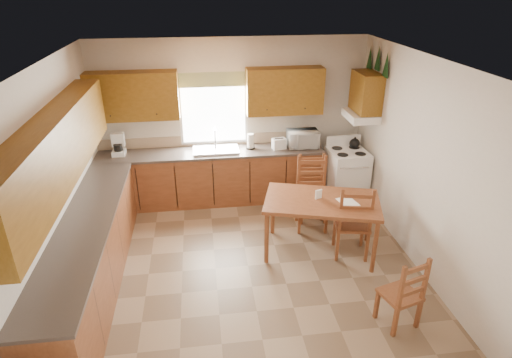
{
  "coord_description": "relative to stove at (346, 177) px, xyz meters",
  "views": [
    {
      "loc": [
        -0.53,
        -4.7,
        3.54
      ],
      "look_at": [
        0.15,
        0.3,
        1.15
      ],
      "focal_mm": 30.0,
      "sensor_mm": 36.0,
      "label": 1
    }
  ],
  "objects": [
    {
      "name": "floor",
      "position": [
        -1.88,
        -1.63,
        -0.45
      ],
      "size": [
        4.5,
        4.5,
        0.0
      ],
      "primitive_type": "plane",
      "color": "#876E54",
      "rests_on": "ground"
    },
    {
      "name": "ceiling",
      "position": [
        -1.88,
        -1.63,
        2.25
      ],
      "size": [
        4.5,
        4.5,
        0.0
      ],
      "primitive_type": "plane",
      "color": "brown",
      "rests_on": "floor"
    },
    {
      "name": "wall_left",
      "position": [
        -4.13,
        -1.63,
        0.9
      ],
      "size": [
        4.5,
        4.5,
        0.0
      ],
      "primitive_type": "plane",
      "color": "beige",
      "rests_on": "floor"
    },
    {
      "name": "wall_right",
      "position": [
        0.37,
        -1.63,
        0.9
      ],
      "size": [
        4.5,
        4.5,
        0.0
      ],
      "primitive_type": "plane",
      "color": "beige",
      "rests_on": "floor"
    },
    {
      "name": "wall_back",
      "position": [
        -1.88,
        0.62,
        0.9
      ],
      "size": [
        4.5,
        4.5,
        0.0
      ],
      "primitive_type": "plane",
      "color": "beige",
      "rests_on": "floor"
    },
    {
      "name": "wall_front",
      "position": [
        -1.88,
        -3.88,
        0.9
      ],
      "size": [
        4.5,
        4.5,
        0.0
      ],
      "primitive_type": "plane",
      "color": "beige",
      "rests_on": "floor"
    },
    {
      "name": "lower_cab_back",
      "position": [
        -2.25,
        0.32,
        -0.01
      ],
      "size": [
        3.75,
        0.6,
        0.88
      ],
      "primitive_type": "cube",
      "color": "brown",
      "rests_on": "floor"
    },
    {
      "name": "lower_cab_left",
      "position": [
        -3.83,
        -1.78,
        -0.01
      ],
      "size": [
        0.6,
        3.6,
        0.88
      ],
      "primitive_type": "cube",
      "color": "brown",
      "rests_on": "floor"
    },
    {
      "name": "counter_back",
      "position": [
        -2.25,
        0.32,
        0.45
      ],
      "size": [
        3.75,
        0.63,
        0.04
      ],
      "primitive_type": "cube",
      "color": "#483D39",
      "rests_on": "lower_cab_back"
    },
    {
      "name": "counter_left",
      "position": [
        -3.83,
        -1.78,
        0.45
      ],
      "size": [
        0.63,
        3.6,
        0.04
      ],
      "primitive_type": "cube",
      "color": "#483D39",
      "rests_on": "lower_cab_left"
    },
    {
      "name": "backsplash",
      "position": [
        -2.25,
        0.61,
        0.56
      ],
      "size": [
        3.75,
        0.01,
        0.18
      ],
      "primitive_type": "cube",
      "color": "#9F866C",
      "rests_on": "counter_back"
    },
    {
      "name": "upper_cab_back_left",
      "position": [
        -3.43,
        0.46,
        1.4
      ],
      "size": [
        1.41,
        0.33,
        0.75
      ],
      "primitive_type": "cube",
      "color": "brown",
      "rests_on": "wall_back"
    },
    {
      "name": "upper_cab_back_right",
      "position": [
        -1.02,
        0.46,
        1.4
      ],
      "size": [
        1.25,
        0.33,
        0.75
      ],
      "primitive_type": "cube",
      "color": "brown",
      "rests_on": "wall_back"
    },
    {
      "name": "upper_cab_left",
      "position": [
        -3.96,
        -1.78,
        1.4
      ],
      "size": [
        0.33,
        3.6,
        0.75
      ],
      "primitive_type": "cube",
      "color": "brown",
      "rests_on": "wall_left"
    },
    {
      "name": "upper_cab_stove",
      "position": [
        0.2,
        0.02,
        1.45
      ],
      "size": [
        0.33,
        0.62,
        0.62
      ],
      "primitive_type": "cube",
      "color": "brown",
      "rests_on": "wall_right"
    },
    {
      "name": "range_hood",
      "position": [
        0.15,
        0.02,
        1.07
      ],
      "size": [
        0.44,
        0.62,
        0.12
      ],
      "primitive_type": "cube",
      "color": "white",
      "rests_on": "wall_right"
    },
    {
      "name": "window_frame",
      "position": [
        -2.18,
        0.59,
        1.1
      ],
      "size": [
        1.13,
        0.02,
        1.18
      ],
      "primitive_type": "cube",
      "color": "white",
      "rests_on": "wall_back"
    },
    {
      "name": "window_pane",
      "position": [
        -2.18,
        0.59,
        1.1
      ],
      "size": [
        1.05,
        0.01,
        1.1
      ],
      "primitive_type": "cube",
      "color": "white",
      "rests_on": "wall_back"
    },
    {
      "name": "window_valance",
      "position": [
        -2.18,
        0.56,
        1.6
      ],
      "size": [
        1.19,
        0.01,
        0.24
      ],
      "primitive_type": "cube",
      "color": "#476930",
      "rests_on": "wall_back"
    },
    {
      "name": "sink_basin",
      "position": [
        -2.18,
        0.32,
        0.49
      ],
      "size": [
        0.75,
        0.45,
        0.04
      ],
      "primitive_type": "cube",
      "color": "silver",
      "rests_on": "counter_back"
    },
    {
      "name": "pine_decal_a",
      "position": [
        0.33,
        -0.3,
        1.93
      ],
      "size": [
        0.22,
        0.22,
        0.36
      ],
      "primitive_type": "cone",
      "color": "#133616",
      "rests_on": "wall_right"
    },
    {
      "name": "pine_decal_b",
      "position": [
        0.33,
        0.02,
        1.97
      ],
      "size": [
        0.22,
        0.22,
        0.36
      ],
      "primitive_type": "cone",
      "color": "#133616",
      "rests_on": "wall_right"
    },
    {
      "name": "pine_decal_c",
      "position": [
        0.33,
        0.34,
        1.93
      ],
      "size": [
        0.22,
        0.22,
        0.36
      ],
      "primitive_type": "cone",
      "color": "#133616",
      "rests_on": "wall_right"
    },
    {
      "name": "stove",
      "position": [
        0.0,
        0.0,
        0.0
      ],
      "size": [
        0.64,
        0.66,
        0.91
      ],
      "primitive_type": "cube",
      "rotation": [
        0.0,
        0.0,
        0.06
      ],
      "color": "white",
      "rests_on": "floor"
    },
    {
      "name": "coffeemaker",
      "position": [
        -3.74,
        0.36,
        0.65
      ],
      "size": [
        0.3,
        0.32,
        0.37
      ],
      "primitive_type": "cube",
      "rotation": [
        0.0,
        0.0,
        -0.37
      ],
      "color": "white",
      "rests_on": "counter_back"
    },
    {
      "name": "paper_towel",
      "position": [
        -1.6,
        0.36,
        0.6
      ],
      "size": [
        0.12,
        0.12,
        0.26
      ],
      "primitive_type": "cylinder",
      "rotation": [
        0.0,
        0.0,
        0.14
      ],
      "color": "white",
      "rests_on": "counter_back"
    },
    {
      "name": "toaster",
      "position": [
        -1.12,
        0.28,
        0.56
      ],
      "size": [
        0.24,
        0.18,
        0.18
      ],
      "primitive_type": "cube",
      "rotation": [
        0.0,
        0.0,
        0.2
      ],
      "color": "white",
      "rests_on": "counter_back"
    },
    {
      "name": "microwave",
      "position": [
        -0.71,
        0.32,
        0.61
      ],
      "size": [
        0.48,
        0.35,
        0.28
      ],
      "primitive_type": "imported",
      "rotation": [
        0.0,
        0.0,
        -0.01
      ],
      "color": "white",
      "rests_on": "counter_back"
    },
    {
      "name": "dining_table",
      "position": [
        -0.84,
        -1.41,
        -0.04
      ],
      "size": [
        1.71,
        1.26,
        0.82
      ],
      "primitive_type": "cube",
      "rotation": [
        0.0,
        0.0,
        -0.28
      ],
      "color": "brown",
      "rests_on": "floor"
    },
    {
      "name": "chair_near_left",
      "position": [
        -0.43,
        -1.52,
        0.09
      ],
      "size": [
        0.53,
        0.51,
        1.09
      ],
      "primitive_type": "cube",
      "rotation": [
        0.0,
        0.0,
        2.95
      ],
      "color": "brown",
      "rests_on": "floor"
    },
    {
      "name": "chair_near_right",
      "position": [
        -0.35,
        -2.89,
        0.0
      ],
      "size": [
        0.47,
        0.46,
        0.91
      ],
      "primitive_type": "cube",
      "rotation": [
        0.0,
        0.0,
        3.43
      ],
      "color": "brown",
      "rests_on": "floor"
    },
    {
      "name": "chair_far_left",
      "position": [
        -0.72,
        -0.5,
        0.06
      ],
      "size": [
        0.46,
        0.44,
        1.03
      ],
      "primitive_type": "cube",
      "rotation": [
        0.0,
        0.0,
        -0.07
      ],
      "color": "brown",
      "rests_on": "floor"
    },
    {
      "name": "chair_far_right",
      "position": [
        -0.79,
        -0.76,
        0.1
      ],
      "size": [
        0.51,
        0.49,
        1.11
      ],
      "primitive_type": "cube",
      "rotation": [
        0.0,
        0.0,
        -0.12
      ],
      "color": "brown",
      "rests_on": "floor"
    },
    {
      "name": "table_paper",
      "position": [
        -0.52,
        -1.52,
        0.37
      ],
      "size": [
        0.27,
        0.33,
        0.0
      ],
      "primitive_type": "cube",
      "rotation": [
        0.0,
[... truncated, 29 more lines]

